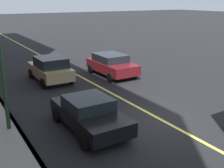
{
  "coord_description": "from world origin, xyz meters",
  "views": [
    {
      "loc": [
        -8.42,
        7.68,
        5.11
      ],
      "look_at": [
        0.16,
        2.42,
        2.0
      ],
      "focal_mm": 44.03,
      "sensor_mm": 36.0,
      "label": 1
    }
  ],
  "objects_px": {
    "traffic_light_mast": "(36,20)",
    "car_maroon": "(112,64)",
    "car_tan": "(50,69)",
    "car_black": "(89,113)"
  },
  "relations": [
    {
      "from": "traffic_light_mast",
      "to": "car_maroon",
      "type": "bearing_deg",
      "value": -51.58
    },
    {
      "from": "car_tan",
      "to": "car_black",
      "type": "height_order",
      "value": "car_tan"
    },
    {
      "from": "car_maroon",
      "to": "traffic_light_mast",
      "type": "distance_m",
      "value": 9.19
    },
    {
      "from": "car_maroon",
      "to": "traffic_light_mast",
      "type": "xyz_separation_m",
      "value": [
        -5.26,
        6.63,
        3.59
      ]
    },
    {
      "from": "car_maroon",
      "to": "car_tan",
      "type": "relative_size",
      "value": 1.04
    },
    {
      "from": "car_maroon",
      "to": "car_tan",
      "type": "height_order",
      "value": "car_tan"
    },
    {
      "from": "car_maroon",
      "to": "car_black",
      "type": "relative_size",
      "value": 1.0
    },
    {
      "from": "car_tan",
      "to": "traffic_light_mast",
      "type": "height_order",
      "value": "traffic_light_mast"
    },
    {
      "from": "traffic_light_mast",
      "to": "car_tan",
      "type": "bearing_deg",
      "value": -22.17
    },
    {
      "from": "car_black",
      "to": "car_maroon",
      "type": "bearing_deg",
      "value": -37.63
    }
  ]
}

